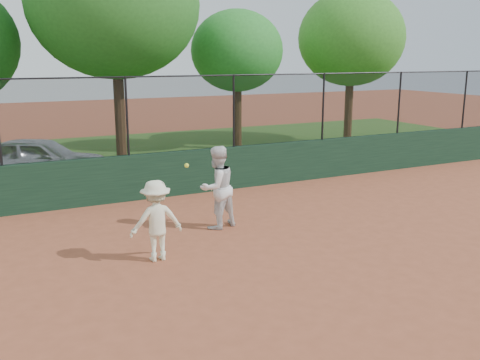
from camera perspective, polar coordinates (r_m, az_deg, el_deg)
name	(u,v)px	position (r m, az deg, el deg)	size (l,w,h in m)	color
ground	(256,281)	(9.14, 1.70, -10.68)	(80.00, 80.00, 0.00)	#A05033
back_wall	(149,176)	(14.28, -9.73, 0.41)	(26.00, 0.20, 1.20)	#173421
grass_strip	(100,160)	(20.11, -14.67, 2.09)	(36.00, 12.00, 0.01)	#295119
parked_car	(40,159)	(17.18, -20.59, 2.12)	(1.58, 3.92, 1.33)	#ACB0B6
player_second	(217,187)	(11.59, -2.46, -0.80)	(0.88, 0.69, 1.81)	white
player_main	(156,221)	(9.89, -8.92, -4.31)	(1.02, 0.68, 1.84)	#EEEECA
fence_assembly	(145,114)	(14.01, -10.09, 6.94)	(26.00, 0.06, 2.00)	black
tree_2	(114,4)	(18.90, -13.26, 17.84)	(5.70, 5.18, 7.84)	#492E1A
tree_3	(237,51)	(21.54, -0.31, 13.57)	(3.69, 3.35, 5.49)	#432C16
tree_4	(352,38)	(23.95, 11.83, 14.56)	(4.66, 4.24, 6.45)	#4C301B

